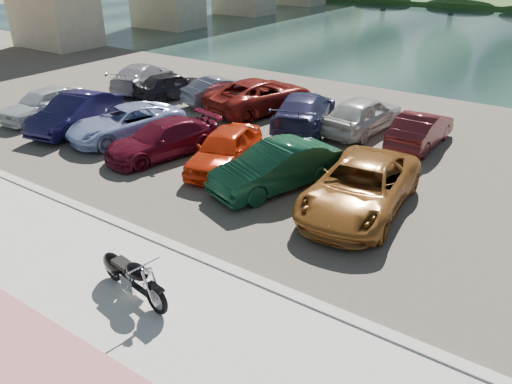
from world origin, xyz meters
TOP-DOWN VIEW (x-y plane):
  - ground at (0.00, 0.00)m, footprint 200.00×200.00m
  - promenade at (0.00, -1.00)m, footprint 60.00×6.00m
  - kerb at (0.00, 2.00)m, footprint 60.00×0.30m
  - parking_lot at (0.00, 11.00)m, footprint 60.00×18.00m
  - river at (0.00, 40.00)m, footprint 120.00×40.00m
  - motorcycle at (-0.92, 0.09)m, footprint 2.32×0.80m
  - car_0 at (-13.37, 6.61)m, footprint 1.78×4.06m
  - car_1 at (-10.94, 6.47)m, footprint 2.34×4.63m
  - car_2 at (-8.44, 6.90)m, footprint 3.23×5.05m
  - car_3 at (-5.99, 6.42)m, footprint 2.81×4.65m
  - car_4 at (-3.44, 6.82)m, footprint 2.56×4.29m
  - car_5 at (-1.13, 6.43)m, footprint 2.86×4.61m
  - car_6 at (1.65, 6.58)m, footprint 2.94×5.50m
  - car_7 at (-13.38, 12.59)m, footprint 3.40×5.10m
  - car_8 at (-10.99, 12.26)m, footprint 2.62×4.16m
  - car_9 at (-8.37, 12.90)m, footprint 2.47×4.07m
  - car_10 at (-6.11, 12.96)m, footprint 3.64×5.81m
  - car_11 at (-3.33, 12.11)m, footprint 3.55×5.48m
  - car_12 at (-1.06, 12.94)m, footprint 2.25×4.57m
  - car_13 at (1.41, 12.71)m, footprint 1.47×3.99m

SIDE VIEW (x-z plane):
  - ground at x=0.00m, z-range 0.00..0.00m
  - river at x=0.00m, z-range 0.00..0.00m
  - parking_lot at x=0.00m, z-range 0.00..0.04m
  - promenade at x=0.00m, z-range 0.00..0.10m
  - kerb at x=0.00m, z-range 0.00..0.14m
  - motorcycle at x=-0.92m, z-range 0.04..1.09m
  - car_3 at x=-5.99m, z-range 0.04..1.30m
  - car_9 at x=-8.37m, z-range 0.04..1.31m
  - car_2 at x=-8.44m, z-range 0.04..1.34m
  - car_13 at x=1.41m, z-range 0.04..1.35m
  - car_8 at x=-10.99m, z-range 0.04..1.36m
  - car_0 at x=-13.37m, z-range 0.04..1.40m
  - car_4 at x=-3.44m, z-range 0.04..1.41m
  - car_7 at x=-13.38m, z-range 0.04..1.41m
  - car_5 at x=-1.13m, z-range 0.04..1.47m
  - car_1 at x=-10.94m, z-range 0.04..1.50m
  - car_6 at x=1.65m, z-range 0.04..1.51m
  - car_11 at x=-3.33m, z-range 0.04..1.52m
  - car_10 at x=-6.11m, z-range 0.04..1.54m
  - car_12 at x=-1.06m, z-range 0.04..1.54m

